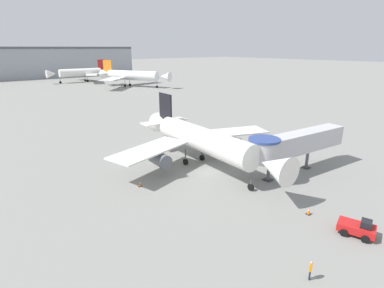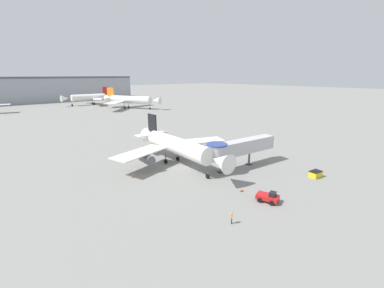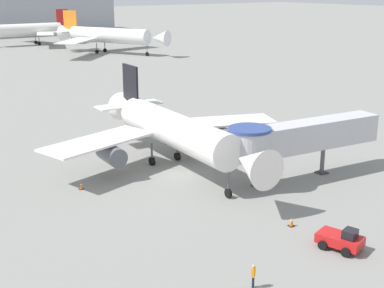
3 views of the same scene
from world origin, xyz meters
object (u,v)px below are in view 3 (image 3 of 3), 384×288
object	(u,v)px
traffic_cone_near_nose	(292,222)
background_jet_red_tail	(30,30)
main_airplane	(172,130)
traffic_cone_port_wing	(81,186)
pushback_tug_red	(341,239)
traffic_cone_starboard_wing	(266,154)
jet_bridge	(295,137)
ground_crew_marshaller	(253,275)
background_jet_orange_tail	(107,35)

from	to	relation	value
traffic_cone_near_nose	background_jet_red_tail	world-z (taller)	background_jet_red_tail
main_airplane	traffic_cone_port_wing	bearing A→B (deg)	-174.92
traffic_cone_near_nose	background_jet_red_tail	bearing A→B (deg)	79.31
main_airplane	pushback_tug_red	bearing A→B (deg)	-86.76
traffic_cone_starboard_wing	background_jet_red_tail	world-z (taller)	background_jet_red_tail
traffic_cone_near_nose	traffic_cone_starboard_wing	size ratio (longest dim) A/B	1.10
jet_bridge	traffic_cone_starboard_wing	world-z (taller)	jet_bridge
ground_crew_marshaller	background_jet_red_tail	bearing A→B (deg)	-135.12
pushback_tug_red	traffic_cone_starboard_wing	bearing A→B (deg)	45.18
traffic_cone_near_nose	background_jet_orange_tail	xyz separation A→B (m)	(38.29, 111.94, 4.71)
traffic_cone_port_wing	main_airplane	bearing A→B (deg)	2.42
background_jet_red_tail	jet_bridge	bearing A→B (deg)	-6.80
traffic_cone_port_wing	background_jet_orange_tail	distance (m)	106.57
main_airplane	background_jet_orange_tail	xyz separation A→B (m)	(38.31, 93.98, 0.93)
traffic_cone_starboard_wing	pushback_tug_red	bearing A→B (deg)	-117.87
pushback_tug_red	traffic_cone_near_nose	distance (m)	4.94
pushback_tug_red	traffic_cone_port_wing	size ratio (longest dim) A/B	4.93
traffic_cone_port_wing	traffic_cone_starboard_wing	bearing A→B (deg)	-6.94
ground_crew_marshaller	background_jet_orange_tail	world-z (taller)	background_jet_orange_tail
pushback_tug_red	background_jet_orange_tail	distance (m)	122.99
traffic_cone_near_nose	ground_crew_marshaller	world-z (taller)	ground_crew_marshaller
traffic_cone_near_nose	traffic_cone_starboard_wing	xyz separation A→B (m)	(10.68, 14.88, -0.04)
pushback_tug_red	traffic_cone_starboard_wing	xyz separation A→B (m)	(10.47, 19.81, -0.42)
traffic_cone_port_wing	pushback_tug_red	bearing A→B (deg)	-63.75
main_airplane	traffic_cone_port_wing	size ratio (longest dim) A/B	38.59
jet_bridge	ground_crew_marshaller	world-z (taller)	jet_bridge
main_airplane	traffic_cone_port_wing	world-z (taller)	main_airplane
jet_bridge	traffic_cone_near_nose	size ratio (longest dim) A/B	22.02
main_airplane	traffic_cone_starboard_wing	distance (m)	11.78
jet_bridge	traffic_cone_port_wing	bearing A→B (deg)	158.86
jet_bridge	background_jet_red_tail	world-z (taller)	background_jet_red_tail
pushback_tug_red	traffic_cone_port_wing	world-z (taller)	pushback_tug_red
traffic_cone_near_nose	traffic_cone_starboard_wing	distance (m)	18.32
pushback_tug_red	ground_crew_marshaller	xyz separation A→B (m)	(-8.93, -0.33, 0.19)
pushback_tug_red	background_jet_orange_tail	world-z (taller)	background_jet_orange_tail
background_jet_orange_tail	ground_crew_marshaller	bearing A→B (deg)	-139.55
pushback_tug_red	main_airplane	bearing A→B (deg)	73.63
jet_bridge	traffic_cone_starboard_wing	bearing A→B (deg)	74.88
traffic_cone_near_nose	pushback_tug_red	bearing A→B (deg)	-87.54
main_airplane	jet_bridge	distance (m)	12.89
jet_bridge	ground_crew_marshaller	bearing A→B (deg)	-135.76
main_airplane	background_jet_red_tail	world-z (taller)	background_jet_red_tail
background_jet_red_tail	pushback_tug_red	bearing A→B (deg)	-8.99
traffic_cone_starboard_wing	background_jet_red_tail	distance (m)	132.13
pushback_tug_red	traffic_cone_near_nose	world-z (taller)	pushback_tug_red
jet_bridge	ground_crew_marshaller	size ratio (longest dim) A/B	10.60
traffic_cone_port_wing	traffic_cone_starboard_wing	distance (m)	21.69
traffic_cone_near_nose	traffic_cone_port_wing	distance (m)	20.60
background_jet_red_tail	main_airplane	bearing A→B (deg)	-10.88
traffic_cone_starboard_wing	traffic_cone_port_wing	bearing A→B (deg)	173.06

